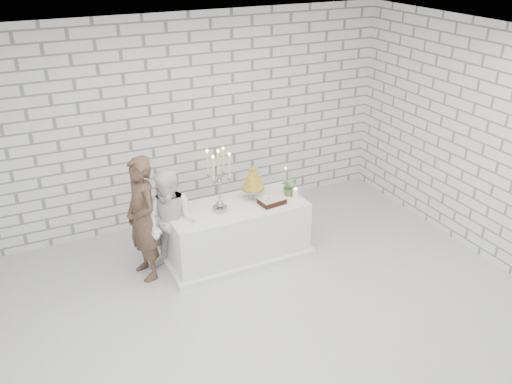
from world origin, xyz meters
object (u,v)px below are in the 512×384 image
at_px(cake_table, 237,231).
at_px(candelabra, 219,181).
at_px(croquembouche, 253,182).
at_px(groom, 142,219).
at_px(bride, 171,224).

bearing_deg(cake_table, candelabra, -173.83).
distance_m(candelabra, croquembouche, 0.57).
bearing_deg(croquembouche, candelabra, -166.54).
relative_size(groom, croquembouche, 3.36).
distance_m(groom, bride, 0.35).
bearing_deg(croquembouche, groom, -179.56).
distance_m(cake_table, candelabra, 0.82).
xyz_separation_m(candelabra, croquembouche, (0.53, 0.13, -0.18)).
bearing_deg(groom, croquembouche, 80.31).
height_order(cake_table, croquembouche, croquembouche).
relative_size(bride, croquembouche, 2.96).
bearing_deg(cake_table, groom, 175.75).
bearing_deg(candelabra, croquembouche, 13.46).
height_order(bride, croquembouche, bride).
bearing_deg(bride, groom, -153.12).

